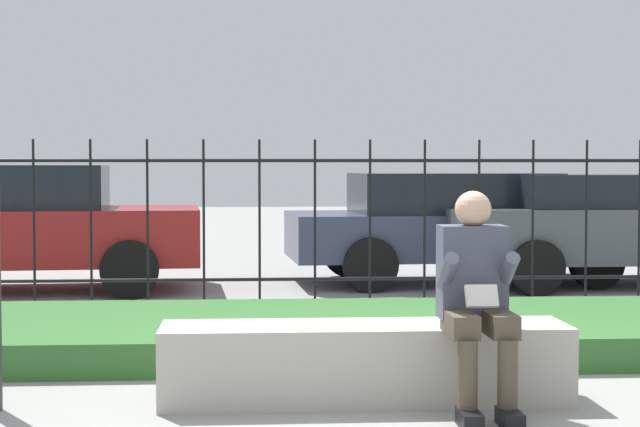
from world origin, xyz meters
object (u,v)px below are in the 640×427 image
(person_seated_reader, at_px, (476,292))
(car_parked_center, at_px, (462,224))
(car_parked_right, at_px, (632,225))
(car_parked_left, at_px, (19,224))
(stone_bench, at_px, (365,367))

(person_seated_reader, distance_m, car_parked_center, 6.80)
(person_seated_reader, distance_m, car_parked_right, 7.01)
(car_parked_right, bearing_deg, car_parked_center, 165.26)
(car_parked_left, xyz_separation_m, car_parked_right, (7.05, 0.06, -0.04))
(stone_bench, height_order, car_parked_center, car_parked_center)
(person_seated_reader, relative_size, car_parked_right, 0.27)
(person_seated_reader, distance_m, car_parked_left, 7.27)
(stone_bench, relative_size, car_parked_right, 0.52)
(car_parked_center, relative_size, car_parked_right, 0.92)
(car_parked_center, bearing_deg, person_seated_reader, -104.09)
(person_seated_reader, height_order, car_parked_right, car_parked_right)
(car_parked_center, height_order, car_parked_right, car_parked_center)
(person_seated_reader, relative_size, car_parked_center, 0.29)
(stone_bench, bearing_deg, person_seated_reader, -28.08)
(stone_bench, distance_m, car_parked_center, 6.65)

